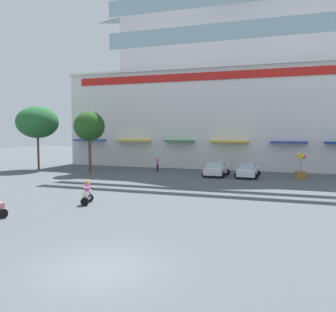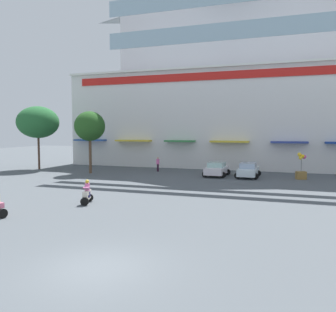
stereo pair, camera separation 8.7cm
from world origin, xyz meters
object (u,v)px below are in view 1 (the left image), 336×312
parked_car_0 (216,169)px  scooter_rider_2 (87,194)px  parked_car_1 (248,170)px  pedestrian_0 (157,163)px  balloon_vendor_cart (301,168)px  plaza_tree_0 (37,122)px  plaza_tree_2 (89,126)px

parked_car_0 → scooter_rider_2: 16.56m
parked_car_1 → pedestrian_0: (-10.20, 1.75, 0.18)m
parked_car_1 → parked_car_0: bearing=-179.9°
balloon_vendor_cart → parked_car_1: bearing=-176.2°
parked_car_0 → balloon_vendor_cart: 8.07m
scooter_rider_2 → balloon_vendor_cart: (13.44, 16.00, 0.45)m
balloon_vendor_cart → pedestrian_0: bearing=174.6°
parked_car_1 → plaza_tree_0: bearing=-178.4°
plaza_tree_2 → parked_car_1: plaza_tree_2 is taller
plaza_tree_0 → scooter_rider_2: (16.00, -15.00, -4.99)m
scooter_rider_2 → balloon_vendor_cart: 20.90m
plaza_tree_0 → parked_car_1: bearing=1.6°
plaza_tree_2 → pedestrian_0: size_ratio=4.13×
plaza_tree_0 → parked_car_0: plaza_tree_0 is taller
plaza_tree_2 → pedestrian_0: plaza_tree_2 is taller
pedestrian_0 → parked_car_1: bearing=-9.7°
parked_car_0 → parked_car_1: 3.15m
plaza_tree_2 → scooter_rider_2: bearing=-59.3°
scooter_rider_2 → pedestrian_0: 17.50m
parked_car_0 → parked_car_1: parked_car_1 is taller
plaza_tree_2 → balloon_vendor_cart: bearing=6.3°
plaza_tree_0 → parked_car_1: (24.53, 0.67, -4.87)m
parked_car_1 → balloon_vendor_cart: bearing=3.8°
plaza_tree_0 → parked_car_1: plaza_tree_0 is taller
plaza_tree_0 → scooter_rider_2: size_ratio=4.92×
scooter_rider_2 → plaza_tree_0: bearing=136.9°
pedestrian_0 → plaza_tree_0: bearing=-170.4°
balloon_vendor_cart → parked_car_0: bearing=-177.6°
parked_car_0 → balloon_vendor_cart: size_ratio=1.53×
scooter_rider_2 → balloon_vendor_cart: size_ratio=0.60×
plaza_tree_2 → parked_car_1: 17.30m
parked_car_1 → scooter_rider_2: 17.84m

